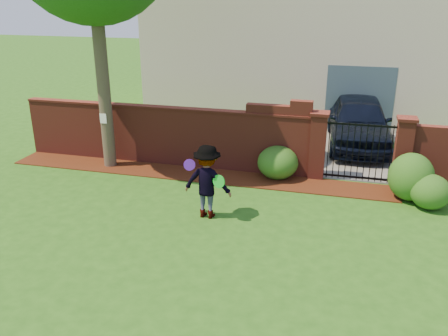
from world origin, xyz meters
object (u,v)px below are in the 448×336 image
(frisbee_purple, at_px, (189,165))
(man, at_px, (207,182))
(car, at_px, (360,124))
(frisbee_green, at_px, (219,181))

(frisbee_purple, bearing_deg, man, 31.00)
(car, distance_m, frisbee_green, 7.03)
(frisbee_purple, relative_size, frisbee_green, 0.86)
(car, xyz_separation_m, frisbee_purple, (-3.71, -6.37, 0.50))
(car, xyz_separation_m, man, (-3.38, -6.17, 0.04))
(car, height_order, frisbee_purple, car)
(car, relative_size, man, 2.79)
(car, xyz_separation_m, frisbee_green, (-3.05, -6.34, 0.16))
(car, bearing_deg, man, -122.63)
(frisbee_purple, bearing_deg, car, 59.82)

